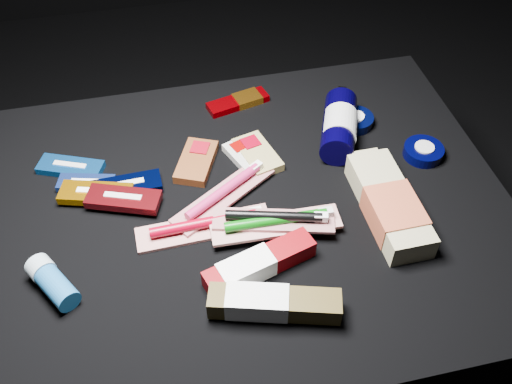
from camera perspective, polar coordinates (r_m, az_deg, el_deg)
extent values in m
plane|color=black|center=(1.40, -0.52, -12.14)|extent=(3.00, 3.00, 0.00)
cube|color=black|center=(1.23, -0.59, -7.41)|extent=(0.98, 0.78, 0.40)
cube|color=#1258AA|center=(1.19, -18.04, 2.36)|extent=(0.14, 0.09, 0.01)
cube|color=#B8B8B4|center=(1.19, -18.05, 2.39)|extent=(0.07, 0.04, 0.02)
cube|color=#213F9B|center=(1.14, -16.61, 0.85)|extent=(0.11, 0.07, 0.01)
cube|color=silver|center=(1.14, -16.62, 0.88)|extent=(0.06, 0.02, 0.01)
cube|color=black|center=(1.11, -12.81, 0.58)|extent=(0.13, 0.05, 0.02)
cube|color=beige|center=(1.11, -12.82, 0.61)|extent=(0.07, 0.01, 0.02)
cube|color=#B97205|center=(1.11, -15.71, -0.16)|extent=(0.14, 0.09, 0.02)
cube|color=white|center=(1.11, -15.72, -0.12)|extent=(0.07, 0.03, 0.02)
cube|color=maroon|center=(1.08, -13.11, -0.70)|extent=(0.15, 0.10, 0.02)
cube|color=beige|center=(1.08, -13.12, -0.66)|extent=(0.07, 0.04, 0.02)
cube|color=#623115|center=(1.14, -5.98, 3.03)|extent=(0.10, 0.13, 0.02)
cube|color=maroon|center=(1.16, -5.60, 4.12)|extent=(0.05, 0.05, 0.02)
cube|color=#B9B9B1|center=(1.15, -0.99, 3.57)|extent=(0.09, 0.11, 0.02)
cube|color=#680201|center=(1.16, -1.70, 4.35)|extent=(0.04, 0.04, 0.02)
cube|color=#998B51|center=(1.15, 0.14, 3.76)|extent=(0.09, 0.13, 0.02)
cube|color=maroon|center=(1.17, -0.54, 4.70)|extent=(0.04, 0.04, 0.02)
cube|color=#840005|center=(1.28, -1.83, 8.97)|extent=(0.14, 0.07, 0.01)
cube|color=#9C5D14|center=(1.29, -0.88, 9.30)|extent=(0.07, 0.06, 0.02)
cylinder|color=black|center=(1.19, 8.30, 6.57)|extent=(0.13, 0.18, 0.07)
cylinder|color=#BCBDB8|center=(1.19, 8.38, 6.46)|extent=(0.09, 0.10, 0.07)
cylinder|color=black|center=(1.27, 8.55, 9.37)|extent=(0.03, 0.03, 0.02)
cube|color=black|center=(1.29, 8.57, 9.74)|extent=(0.03, 0.03, 0.01)
cylinder|color=black|center=(1.25, 9.86, 7.08)|extent=(0.08, 0.08, 0.02)
cylinder|color=white|center=(1.25, 9.87, 7.13)|extent=(0.04, 0.04, 0.02)
cylinder|color=black|center=(1.20, 16.39, 3.90)|extent=(0.08, 0.08, 0.02)
cylinder|color=beige|center=(1.20, 16.40, 3.96)|extent=(0.04, 0.04, 0.02)
cube|color=tan|center=(1.07, 13.11, -1.19)|extent=(0.09, 0.24, 0.05)
cube|color=#AA4C30|center=(1.05, 13.64, -2.12)|extent=(0.09, 0.11, 0.05)
cube|color=tan|center=(1.14, 10.89, 3.13)|extent=(0.05, 0.03, 0.03)
cylinder|color=#1A568D|center=(0.99, -19.25, -9.03)|extent=(0.08, 0.09, 0.04)
cylinder|color=#99ACB6|center=(1.02, -20.73, -7.18)|extent=(0.05, 0.05, 0.04)
cube|color=silver|center=(1.03, -5.22, -3.61)|extent=(0.25, 0.06, 0.01)
cylinder|color=maroon|center=(1.02, -5.28, -3.11)|extent=(0.19, 0.03, 0.02)
cube|color=white|center=(1.03, -0.16, -2.09)|extent=(0.03, 0.02, 0.01)
cube|color=#ABA39F|center=(1.07, -3.25, -0.37)|extent=(0.22, 0.17, 0.01)
cylinder|color=#AB1E55|center=(1.06, -3.28, 0.11)|extent=(0.16, 0.11, 0.02)
cube|color=white|center=(1.11, -0.01, 2.53)|extent=(0.03, 0.03, 0.01)
cube|color=silver|center=(1.02, 2.00, -3.31)|extent=(0.23, 0.06, 0.01)
cylinder|color=#055408|center=(1.01, 2.02, -2.83)|extent=(0.18, 0.02, 0.02)
cube|color=beige|center=(1.02, 6.96, -2.05)|extent=(0.03, 0.02, 0.01)
cube|color=#B7ADAA|center=(1.01, 1.76, -2.86)|extent=(0.22, 0.10, 0.01)
cylinder|color=black|center=(1.01, 1.77, -2.41)|extent=(0.17, 0.06, 0.02)
cube|color=white|center=(1.01, 6.52, -2.50)|extent=(0.03, 0.02, 0.01)
cube|color=#700207|center=(0.96, 0.39, -7.20)|extent=(0.20, 0.10, 0.04)
cube|color=white|center=(0.96, -0.98, -7.77)|extent=(0.10, 0.07, 0.04)
cube|color=#3E3211|center=(0.91, 1.85, -11.09)|extent=(0.21, 0.10, 0.04)
cube|color=silver|center=(0.91, 0.10, -10.96)|extent=(0.11, 0.07, 0.04)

